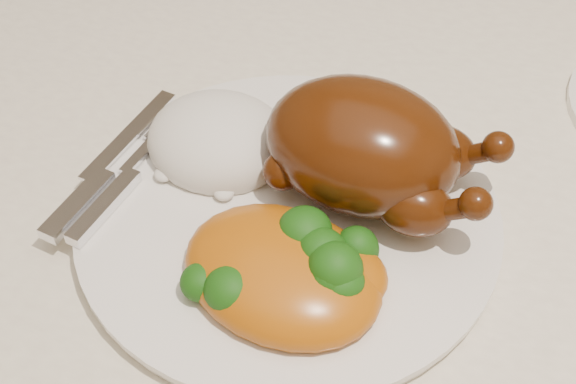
% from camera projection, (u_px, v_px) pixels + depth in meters
% --- Properties ---
extents(dining_table, '(1.60, 0.90, 0.76)m').
position_uv_depth(dining_table, '(443.00, 279.00, 0.68)').
color(dining_table, brown).
rests_on(dining_table, floor).
extents(tablecloth, '(1.73, 1.03, 0.18)m').
position_uv_depth(tablecloth, '(456.00, 223.00, 0.63)').
color(tablecloth, white).
rests_on(tablecloth, dining_table).
extents(dinner_plate, '(0.38, 0.38, 0.01)m').
position_uv_depth(dinner_plate, '(288.00, 217.00, 0.59)').
color(dinner_plate, white).
rests_on(dinner_plate, tablecloth).
extents(roast_chicken, '(0.18, 0.12, 0.09)m').
position_uv_depth(roast_chicken, '(367.00, 148.00, 0.56)').
color(roast_chicken, '#491E07').
rests_on(roast_chicken, dinner_plate).
extents(rice_mound, '(0.12, 0.11, 0.06)m').
position_uv_depth(rice_mound, '(219.00, 142.00, 0.62)').
color(rice_mound, white).
rests_on(rice_mound, dinner_plate).
extents(mac_and_cheese, '(0.16, 0.14, 0.06)m').
position_uv_depth(mac_and_cheese, '(295.00, 272.00, 0.53)').
color(mac_and_cheese, '#B14B0B').
rests_on(mac_and_cheese, dinner_plate).
extents(cutlery, '(0.05, 0.17, 0.01)m').
position_uv_depth(cutlery, '(107.00, 182.00, 0.59)').
color(cutlery, silver).
rests_on(cutlery, dinner_plate).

